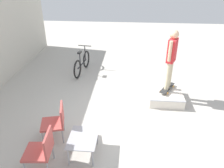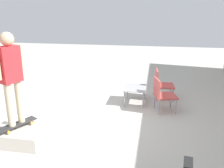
{
  "view_description": "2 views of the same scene",
  "coord_description": "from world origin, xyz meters",
  "px_view_note": "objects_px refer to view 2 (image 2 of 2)",
  "views": [
    {
      "loc": [
        -4.73,
        0.02,
        3.61
      ],
      "look_at": [
        0.16,
        0.45,
        1.0
      ],
      "focal_mm": 35.0,
      "sensor_mm": 36.0,
      "label": 1
    },
    {
      "loc": [
        5.27,
        1.45,
        2.56
      ],
      "look_at": [
        0.02,
        0.53,
        0.92
      ],
      "focal_mm": 40.0,
      "sensor_mm": 36.0,
      "label": 2
    }
  ],
  "objects_px": {
    "patio_chair_left": "(162,83)",
    "patio_chair_right": "(162,93)",
    "skate_ramp_box": "(24,132)",
    "skateboard_on_ramp": "(17,124)",
    "coffee_table": "(135,89)",
    "person_skater": "(11,72)"
  },
  "relations": [
    {
      "from": "patio_chair_left",
      "to": "patio_chair_right",
      "type": "bearing_deg",
      "value": 174.98
    },
    {
      "from": "skateboard_on_ramp",
      "to": "coffee_table",
      "type": "bearing_deg",
      "value": 168.54
    },
    {
      "from": "person_skater",
      "to": "patio_chair_left",
      "type": "height_order",
      "value": "person_skater"
    },
    {
      "from": "skate_ramp_box",
      "to": "patio_chair_right",
      "type": "height_order",
      "value": "patio_chair_right"
    },
    {
      "from": "person_skater",
      "to": "patio_chair_right",
      "type": "bearing_deg",
      "value": 148.75
    },
    {
      "from": "person_skater",
      "to": "coffee_table",
      "type": "height_order",
      "value": "person_skater"
    },
    {
      "from": "skate_ramp_box",
      "to": "skateboard_on_ramp",
      "type": "relative_size",
      "value": 1.29
    },
    {
      "from": "skateboard_on_ramp",
      "to": "coffee_table",
      "type": "distance_m",
      "value": 3.26
    },
    {
      "from": "coffee_table",
      "to": "patio_chair_left",
      "type": "relative_size",
      "value": 0.87
    },
    {
      "from": "patio_chair_left",
      "to": "skate_ramp_box",
      "type": "bearing_deg",
      "value": 130.33
    },
    {
      "from": "patio_chair_left",
      "to": "person_skater",
      "type": "bearing_deg",
      "value": 131.03
    },
    {
      "from": "skate_ramp_box",
      "to": "patio_chair_left",
      "type": "relative_size",
      "value": 1.19
    },
    {
      "from": "person_skater",
      "to": "patio_chair_left",
      "type": "xyz_separation_m",
      "value": [
        -2.93,
        2.81,
        -0.94
      ]
    },
    {
      "from": "skate_ramp_box",
      "to": "person_skater",
      "type": "bearing_deg",
      "value": -22.9
    },
    {
      "from": "patio_chair_right",
      "to": "skate_ramp_box",
      "type": "bearing_deg",
      "value": 110.38
    },
    {
      "from": "skateboard_on_ramp",
      "to": "patio_chair_right",
      "type": "bearing_deg",
      "value": 154.33
    },
    {
      "from": "coffee_table",
      "to": "skate_ramp_box",
      "type": "bearing_deg",
      "value": -40.63
    },
    {
      "from": "coffee_table",
      "to": "patio_chair_right",
      "type": "height_order",
      "value": "patio_chair_right"
    },
    {
      "from": "skateboard_on_ramp",
      "to": "person_skater",
      "type": "distance_m",
      "value": 1.06
    },
    {
      "from": "skate_ramp_box",
      "to": "coffee_table",
      "type": "bearing_deg",
      "value": 139.37
    },
    {
      "from": "skateboard_on_ramp",
      "to": "person_skater",
      "type": "xyz_separation_m",
      "value": [
        -0.0,
        0.0,
        1.06
      ]
    },
    {
      "from": "skateboard_on_ramp",
      "to": "patio_chair_left",
      "type": "bearing_deg",
      "value": 164.65
    }
  ]
}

